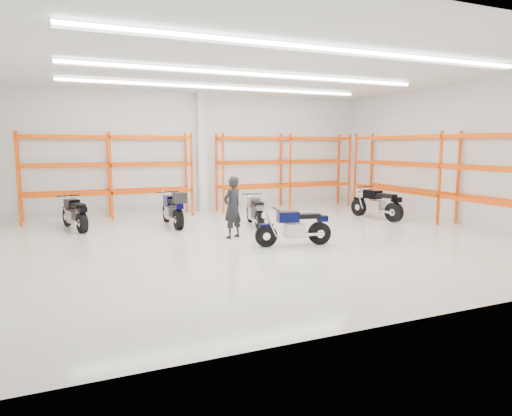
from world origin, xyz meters
name	(u,v)px	position (x,y,z in m)	size (l,w,h in m)	color
ground	(265,240)	(0.00, 0.00, 0.00)	(14.00, 14.00, 0.00)	silver
room_shell	(265,116)	(0.00, 0.03, 3.28)	(14.02, 12.02, 4.51)	white
motorcycle_main	(297,228)	(0.47, -0.89, 0.46)	(1.97, 0.76, 0.98)	black
motorcycle_back_a	(75,214)	(-4.63, 3.68, 0.47)	(0.81, 2.02, 1.01)	black
motorcycle_back_b	(173,209)	(-1.78, 3.04, 0.55)	(0.71, 2.23, 1.15)	black
motorcycle_back_c	(255,212)	(0.61, 2.10, 0.46)	(0.75, 1.99, 0.98)	black
motorcycle_back_d	(378,204)	(5.04, 1.68, 0.52)	(0.76, 2.23, 1.10)	black
standing_man	(233,207)	(-0.69, 0.67, 0.85)	(0.62, 0.41, 1.70)	black
structural_column	(202,153)	(0.00, 5.82, 2.25)	(0.32, 0.32, 4.50)	white
pallet_racking_back_left	(109,167)	(-3.40, 5.48, 1.79)	(5.67, 0.87, 3.00)	#F9440B
pallet_racking_back_right	(286,164)	(3.40, 5.48, 1.79)	(5.67, 0.87, 3.00)	#F9440B
pallet_racking_side	(450,168)	(6.48, 0.00, 1.81)	(0.87, 9.07, 3.00)	#F9440B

